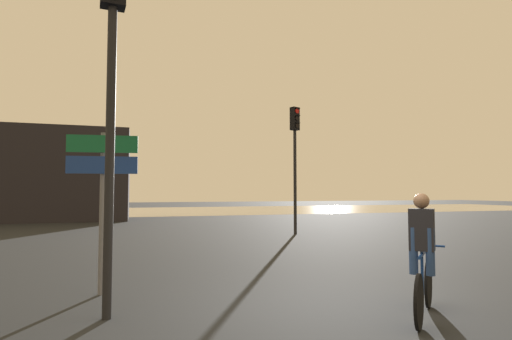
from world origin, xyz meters
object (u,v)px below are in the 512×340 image
(traffic_light_near_left, at_px, (112,56))
(cyclist, at_px, (423,255))
(direction_sign_post, at_px, (102,182))
(traffic_light_far_right, at_px, (295,146))

(traffic_light_near_left, distance_m, cyclist, 4.87)
(traffic_light_near_left, distance_m, direction_sign_post, 2.11)
(direction_sign_post, xyz_separation_m, cyclist, (4.10, -2.48, -0.97))
(traffic_light_near_left, xyz_separation_m, direction_sign_post, (-0.19, 1.29, -1.66))
(direction_sign_post, distance_m, cyclist, 4.89)
(traffic_light_far_right, distance_m, traffic_light_near_left, 10.83)
(traffic_light_far_right, bearing_deg, cyclist, 54.40)
(traffic_light_far_right, relative_size, direction_sign_post, 1.90)
(cyclist, bearing_deg, traffic_light_far_right, 122.61)
(traffic_light_far_right, height_order, cyclist, traffic_light_far_right)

